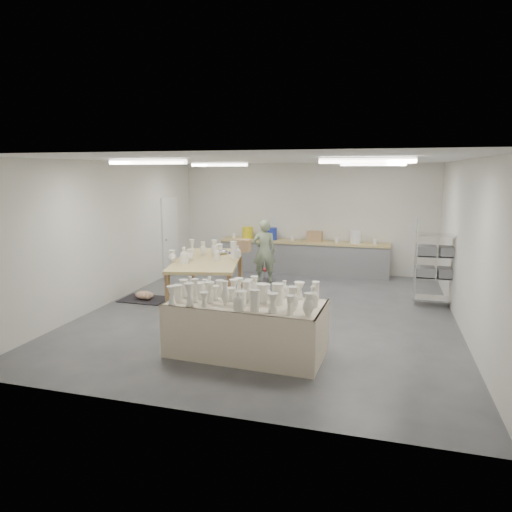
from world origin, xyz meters
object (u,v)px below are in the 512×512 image
(red_stool, at_px, (267,270))
(work_table, at_px, (211,258))
(potter, at_px, (264,251))
(drying_table, at_px, (246,325))

(red_stool, bearing_deg, work_table, -105.76)
(red_stool, bearing_deg, potter, -90.00)
(work_table, relative_size, red_stool, 7.96)
(drying_table, distance_m, potter, 4.63)
(drying_table, bearing_deg, potter, 104.13)
(work_table, xyz_separation_m, potter, (0.65, 2.02, -0.16))
(work_table, bearing_deg, red_stool, 61.27)
(work_table, bearing_deg, drying_table, -71.42)
(work_table, xyz_separation_m, red_stool, (0.65, 2.29, -0.70))
(drying_table, distance_m, work_table, 2.99)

